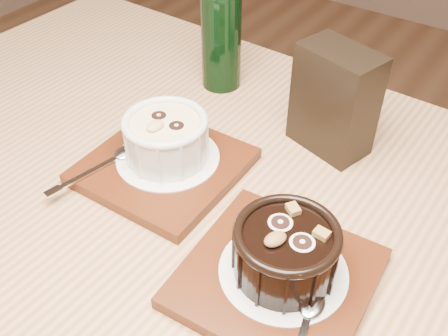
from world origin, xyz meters
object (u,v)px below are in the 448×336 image
object	(u,v)px
table	(209,283)
tray_left	(164,166)
ramekin_white	(166,137)
ramekin_dark	(286,249)
green_bottle	(221,33)
condiment_stand	(334,101)
tray_right	(277,278)

from	to	relation	value
table	tray_left	world-z (taller)	tray_left
ramekin_white	ramekin_dark	world-z (taller)	same
tray_left	ramekin_dark	world-z (taller)	ramekin_dark
ramekin_white	green_bottle	size ratio (longest dim) A/B	0.47
condiment_stand	table	bearing A→B (deg)	-99.89
tray_left	ramekin_dark	size ratio (longest dim) A/B	1.73
tray_right	green_bottle	distance (m)	0.39
tray_right	table	bearing A→B (deg)	171.34
table	tray_right	size ratio (longest dim) A/B	6.79
condiment_stand	green_bottle	xyz separation A→B (m)	(-0.21, 0.05, 0.02)
tray_left	ramekin_white	bearing A→B (deg)	87.18
table	condiment_stand	bearing A→B (deg)	80.11
tray_left	condiment_stand	distance (m)	0.23
tray_left	ramekin_white	world-z (taller)	ramekin_white
table	green_bottle	size ratio (longest dim) A/B	5.50
tray_right	tray_left	bearing A→B (deg)	161.28
tray_left	ramekin_white	size ratio (longest dim) A/B	1.72
condiment_stand	ramekin_white	bearing A→B (deg)	-132.74
ramekin_white	tray_right	distance (m)	0.22
table	ramekin_dark	bearing A→B (deg)	-5.38
table	ramekin_dark	distance (m)	0.17
table	green_bottle	world-z (taller)	green_bottle
ramekin_white	condiment_stand	bearing A→B (deg)	55.01
tray_left	condiment_stand	world-z (taller)	condiment_stand
table	green_bottle	xyz separation A→B (m)	(-0.17, 0.27, 0.18)
table	tray_right	distance (m)	0.14
ramekin_dark	condiment_stand	bearing A→B (deg)	124.43
table	condiment_stand	size ratio (longest dim) A/B	8.74
ramekin_dark	tray_right	bearing A→B (deg)	-107.96
table	condiment_stand	distance (m)	0.28
ramekin_white	ramekin_dark	distance (m)	0.22
tray_left	ramekin_white	xyz separation A→B (m)	(0.00, 0.01, 0.04)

